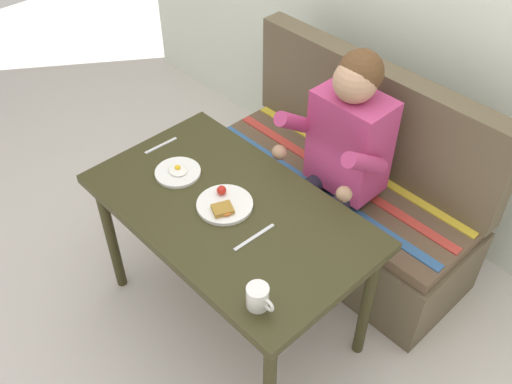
{
  "coord_description": "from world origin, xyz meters",
  "views": [
    {
      "loc": [
        1.29,
        -1.07,
        2.36
      ],
      "look_at": [
        0.0,
        0.15,
        0.72
      ],
      "focal_mm": 40.43,
      "sensor_mm": 36.0,
      "label": 1
    }
  ],
  "objects_px": {
    "table": "(230,222)",
    "plate_breakfast": "(224,205)",
    "coffee_mug": "(258,297)",
    "plate_eggs": "(178,172)",
    "knife": "(254,237)",
    "couch": "(342,192)",
    "fork": "(161,146)",
    "person": "(339,152)"
  },
  "relations": [
    {
      "from": "table",
      "to": "plate_breakfast",
      "type": "bearing_deg",
      "value": -143.9
    },
    {
      "from": "coffee_mug",
      "to": "plate_eggs",
      "type": "bearing_deg",
      "value": 163.16
    },
    {
      "from": "plate_breakfast",
      "to": "coffee_mug",
      "type": "distance_m",
      "value": 0.51
    },
    {
      "from": "knife",
      "to": "table",
      "type": "bearing_deg",
      "value": 170.11
    },
    {
      "from": "couch",
      "to": "plate_eggs",
      "type": "height_order",
      "value": "couch"
    },
    {
      "from": "coffee_mug",
      "to": "knife",
      "type": "height_order",
      "value": "coffee_mug"
    },
    {
      "from": "couch",
      "to": "plate_eggs",
      "type": "distance_m",
      "value": 0.94
    },
    {
      "from": "plate_breakfast",
      "to": "plate_eggs",
      "type": "bearing_deg",
      "value": -177.87
    },
    {
      "from": "couch",
      "to": "fork",
      "type": "xyz_separation_m",
      "value": [
        -0.52,
        -0.73,
        0.4
      ]
    },
    {
      "from": "fork",
      "to": "knife",
      "type": "distance_m",
      "value": 0.71
    },
    {
      "from": "fork",
      "to": "plate_breakfast",
      "type": "bearing_deg",
      "value": -3.87
    },
    {
      "from": "table",
      "to": "couch",
      "type": "relative_size",
      "value": 0.83
    },
    {
      "from": "couch",
      "to": "plate_breakfast",
      "type": "bearing_deg",
      "value": -91.15
    },
    {
      "from": "coffee_mug",
      "to": "fork",
      "type": "xyz_separation_m",
      "value": [
        -0.95,
        0.29,
        -0.05
      ]
    },
    {
      "from": "person",
      "to": "knife",
      "type": "bearing_deg",
      "value": -79.77
    },
    {
      "from": "plate_breakfast",
      "to": "fork",
      "type": "distance_m",
      "value": 0.5
    },
    {
      "from": "coffee_mug",
      "to": "fork",
      "type": "distance_m",
      "value": 0.99
    },
    {
      "from": "plate_eggs",
      "to": "coffee_mug",
      "type": "xyz_separation_m",
      "value": [
        0.74,
        -0.22,
        0.04
      ]
    },
    {
      "from": "plate_eggs",
      "to": "coffee_mug",
      "type": "distance_m",
      "value": 0.77
    },
    {
      "from": "couch",
      "to": "plate_breakfast",
      "type": "distance_m",
      "value": 0.88
    },
    {
      "from": "table",
      "to": "person",
      "type": "bearing_deg",
      "value": 82.46
    },
    {
      "from": "fork",
      "to": "person",
      "type": "bearing_deg",
      "value": 44.72
    },
    {
      "from": "person",
      "to": "fork",
      "type": "relative_size",
      "value": 7.13
    },
    {
      "from": "fork",
      "to": "knife",
      "type": "bearing_deg",
      "value": -4.44
    },
    {
      "from": "table",
      "to": "knife",
      "type": "xyz_separation_m",
      "value": [
        0.19,
        -0.04,
        0.08
      ]
    },
    {
      "from": "coffee_mug",
      "to": "knife",
      "type": "xyz_separation_m",
      "value": [
        -0.24,
        0.21,
        -0.05
      ]
    },
    {
      "from": "couch",
      "to": "plate_eggs",
      "type": "xyz_separation_m",
      "value": [
        -0.31,
        -0.79,
        0.41
      ]
    },
    {
      "from": "couch",
      "to": "plate_breakfast",
      "type": "relative_size",
      "value": 6.23
    },
    {
      "from": "table",
      "to": "coffee_mug",
      "type": "distance_m",
      "value": 0.51
    },
    {
      "from": "table",
      "to": "person",
      "type": "relative_size",
      "value": 0.99
    },
    {
      "from": "plate_breakfast",
      "to": "coffee_mug",
      "type": "xyz_separation_m",
      "value": [
        0.45,
        -0.23,
        0.04
      ]
    },
    {
      "from": "person",
      "to": "knife",
      "type": "xyz_separation_m",
      "value": [
        0.11,
        -0.63,
        -0.01
      ]
    },
    {
      "from": "plate_breakfast",
      "to": "fork",
      "type": "xyz_separation_m",
      "value": [
        -0.5,
        0.05,
        -0.01
      ]
    },
    {
      "from": "plate_breakfast",
      "to": "knife",
      "type": "bearing_deg",
      "value": -7.74
    },
    {
      "from": "plate_breakfast",
      "to": "plate_eggs",
      "type": "xyz_separation_m",
      "value": [
        -0.29,
        -0.01,
        -0.0
      ]
    },
    {
      "from": "person",
      "to": "table",
      "type": "bearing_deg",
      "value": -97.54
    },
    {
      "from": "plate_eggs",
      "to": "fork",
      "type": "relative_size",
      "value": 1.17
    },
    {
      "from": "plate_eggs",
      "to": "coffee_mug",
      "type": "height_order",
      "value": "coffee_mug"
    },
    {
      "from": "person",
      "to": "coffee_mug",
      "type": "bearing_deg",
      "value": -67.11
    },
    {
      "from": "fork",
      "to": "knife",
      "type": "relative_size",
      "value": 0.85
    },
    {
      "from": "table",
      "to": "coffee_mug",
      "type": "bearing_deg",
      "value": -29.75
    },
    {
      "from": "table",
      "to": "fork",
      "type": "distance_m",
      "value": 0.52
    }
  ]
}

